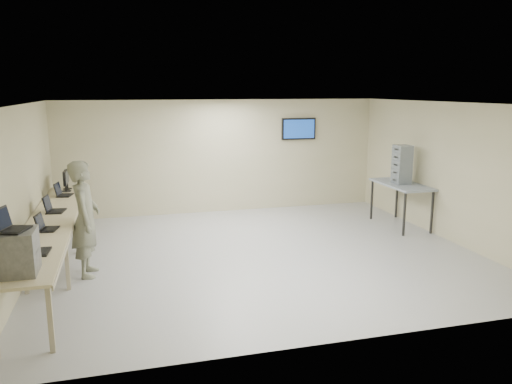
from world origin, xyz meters
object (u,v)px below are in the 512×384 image
object	(u,v)px
equipment_box	(17,252)
soldier	(86,219)
workbench	(52,224)
side_table	(401,187)

from	to	relation	value
equipment_box	soldier	world-z (taller)	soldier
workbench	side_table	xyz separation A→B (m)	(7.19, 1.05, 0.08)
equipment_box	side_table	xyz separation A→B (m)	(7.25, 3.57, -0.25)
equipment_box	workbench	bearing A→B (deg)	88.52
soldier	side_table	xyz separation A→B (m)	(6.63, 1.37, -0.05)
side_table	soldier	bearing A→B (deg)	-168.34
workbench	soldier	bearing A→B (deg)	-29.59
equipment_box	side_table	bearing A→B (deg)	26.18
side_table	workbench	bearing A→B (deg)	-171.66
equipment_box	soldier	xyz separation A→B (m)	(0.62, 2.20, -0.20)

